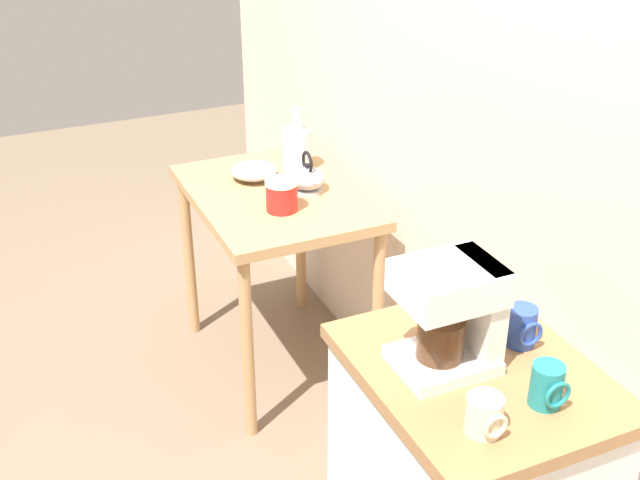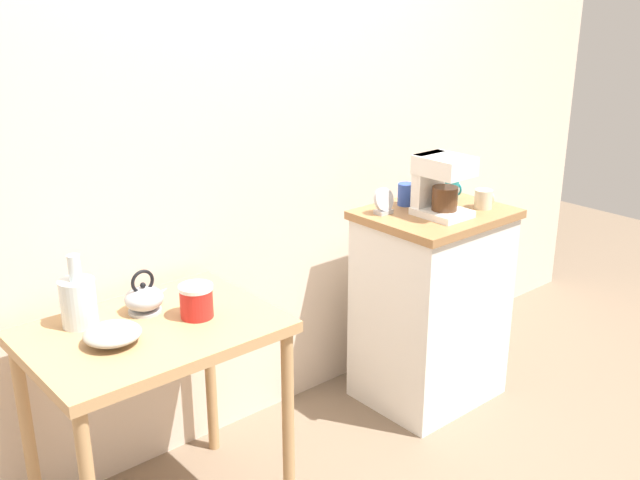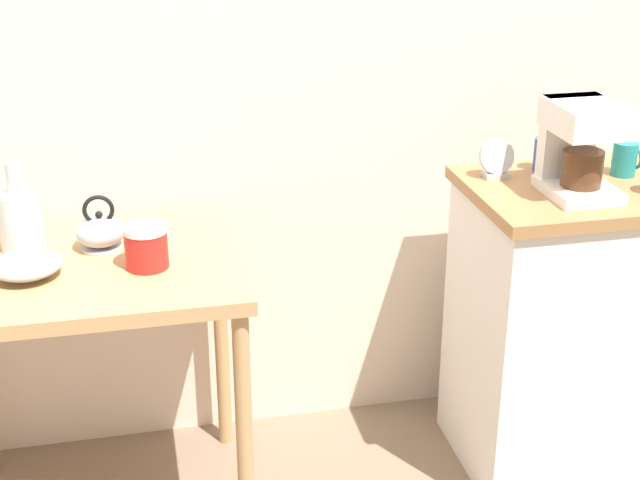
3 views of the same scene
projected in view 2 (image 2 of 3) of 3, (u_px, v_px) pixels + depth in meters
ground_plane at (325, 443)px, 3.13m from camera, size 8.00×8.00×0.00m
back_wall at (275, 98)px, 3.04m from camera, size 4.40×0.10×2.80m
wooden_table at (154, 356)px, 2.48m from camera, size 0.82×0.59×0.78m
kitchen_counter at (431, 305)px, 3.36m from camera, size 0.62×0.51×0.91m
bowl_stoneware at (112, 333)px, 2.32m from camera, size 0.18×0.18×0.06m
teakettle at (145, 298)px, 2.53m from camera, size 0.16×0.13×0.16m
glass_carafe_vase at (78, 301)px, 2.42m from camera, size 0.12×0.12×0.25m
canister_enamel at (196, 301)px, 2.49m from camera, size 0.12×0.12×0.11m
coffee_maker at (440, 183)px, 3.11m from camera, size 0.18×0.22×0.26m
mug_dark_teal at (451, 190)px, 3.34m from camera, size 0.08×0.07×0.10m
mug_blue at (406, 194)px, 3.28m from camera, size 0.08×0.07×0.10m
mug_small_cream at (484, 199)px, 3.23m from camera, size 0.08×0.08×0.08m
table_clock at (384, 202)px, 3.15m from camera, size 0.10×0.05×0.12m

